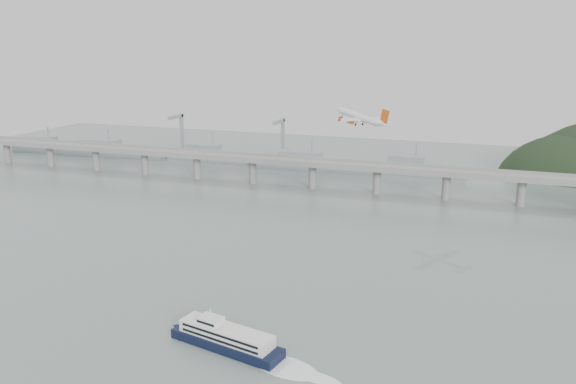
% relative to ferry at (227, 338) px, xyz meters
% --- Properties ---
extents(ground, '(900.00, 900.00, 0.00)m').
position_rel_ferry_xyz_m(ground, '(-7.65, 36.75, -3.79)').
color(ground, slate).
rests_on(ground, ground).
extents(bridge, '(800.00, 22.00, 23.90)m').
position_rel_ferry_xyz_m(bridge, '(-8.80, 236.75, 13.85)').
color(bridge, gray).
rests_on(bridge, ground).
extents(distant_fleet, '(453.00, 60.90, 40.00)m').
position_rel_ferry_xyz_m(distant_fleet, '(-163.01, 301.83, 2.43)').
color(distant_fleet, gray).
rests_on(distant_fleet, ground).
extents(ferry, '(73.45, 24.32, 13.99)m').
position_rel_ferry_xyz_m(ferry, '(0.00, 0.00, 0.00)').
color(ferry, black).
rests_on(ferry, ground).
extents(airliner, '(37.30, 35.05, 11.18)m').
position_rel_ferry_xyz_m(airliner, '(17.67, 143.49, 64.92)').
color(airliner, silver).
rests_on(airliner, ground).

